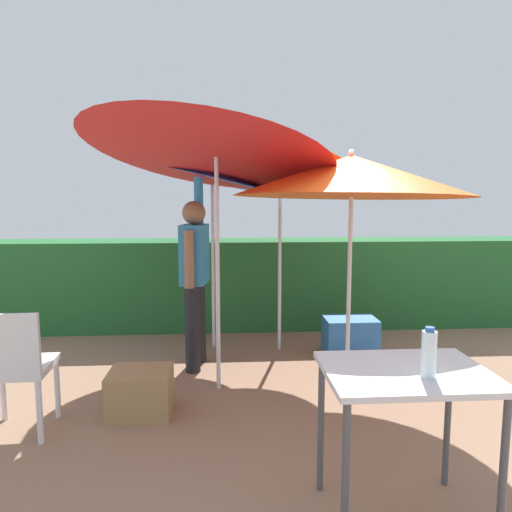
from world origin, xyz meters
TOP-DOWN VIEW (x-y plane):
  - ground_plane at (0.00, 0.00)m, footprint 24.00×24.00m
  - hedge_row at (0.00, 1.92)m, footprint 8.00×0.70m
  - umbrella_rainbow at (-0.38, -0.03)m, footprint 2.15×2.09m
  - umbrella_orange at (0.77, -0.06)m, footprint 1.97×1.97m
  - umbrella_yellow at (-0.42, 1.12)m, footprint 1.50×1.48m
  - umbrella_navy at (0.28, 0.96)m, footprint 1.54×1.50m
  - person_vendor at (-0.57, 0.49)m, footprint 0.27×0.56m
  - chair_plastic at (-1.71, -0.78)m, footprint 0.46×0.46m
  - cooler_box at (1.03, 0.77)m, footprint 0.54×0.37m
  - crate_cardboard at (-0.93, -0.50)m, footprint 0.46×0.39m
  - folding_table at (0.60, -1.75)m, footprint 0.80×0.60m
  - bottle_water at (0.66, -1.85)m, footprint 0.07×0.07m

SIDE VIEW (x-z plane):
  - ground_plane at x=0.00m, z-range 0.00..0.00m
  - crate_cardboard at x=-0.93m, z-range 0.00..0.34m
  - cooler_box at x=1.03m, z-range 0.00..0.38m
  - chair_plastic at x=-1.71m, z-range 0.07..0.96m
  - hedge_row at x=0.00m, z-range 0.00..1.10m
  - folding_table at x=0.60m, z-range 0.30..1.08m
  - bottle_water at x=0.66m, z-range 0.78..1.02m
  - person_vendor at x=-0.57m, z-range -0.01..1.87m
  - umbrella_orange at x=0.77m, z-range 0.79..2.82m
  - umbrella_yellow at x=-0.42m, z-range 0.82..3.07m
  - umbrella_rainbow at x=-0.38m, z-range 0.80..3.46m
  - umbrella_navy at x=0.28m, z-range 0.89..3.41m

